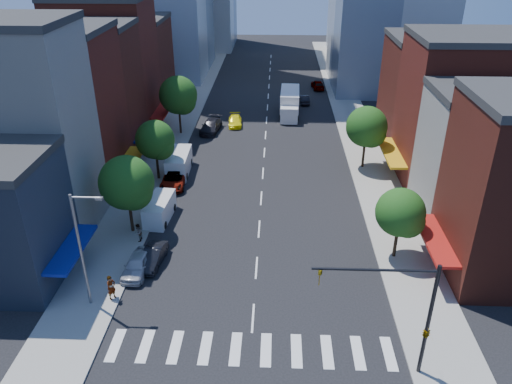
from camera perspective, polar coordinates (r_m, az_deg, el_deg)
ground at (r=36.53m, az=-0.35°, el=-14.21°), size 220.00×220.00×0.00m
sidewalk_left at (r=72.78m, az=-8.80°, el=7.78°), size 5.00×120.00×0.15m
sidewalk_right at (r=72.31m, az=11.22°, el=7.45°), size 5.00×120.00×0.15m
crosswalk at (r=34.35m, az=-0.60°, el=-17.54°), size 19.00×3.00×0.01m
bldg_left_1 at (r=47.66m, az=-25.89°, el=5.98°), size 12.00×8.00×18.00m
bldg_left_2 at (r=55.15m, az=-21.88°, el=8.36°), size 12.00×9.00×16.00m
bldg_left_3 at (r=62.78m, az=-18.89°, el=10.56°), size 12.00×8.00×15.00m
bldg_left_4 at (r=70.26m, az=-16.69°, el=13.44°), size 12.00×9.00×17.00m
bldg_left_5 at (r=79.52m, az=-14.42°, el=13.79°), size 12.00×10.00×13.00m
bldg_right_1 at (r=50.03m, az=25.36°, el=3.31°), size 12.00×8.00×12.00m
bldg_right_2 at (r=57.37m, az=22.56°, el=8.40°), size 12.00×10.00×15.00m
bldg_right_3 at (r=66.70m, az=19.77°, el=10.47°), size 12.00×10.00×13.00m
traffic_signal at (r=31.57m, az=18.12°, el=-13.85°), size 7.24×2.24×8.00m
streetlight at (r=36.50m, az=-19.24°, el=-5.66°), size 2.25×0.25×9.00m
tree_left_near at (r=44.66m, az=-14.39°, el=0.80°), size 4.80×4.80×7.30m
tree_left_mid at (r=54.47m, az=-11.32°, el=5.70°), size 4.20×4.20×6.65m
tree_left_far at (r=67.17m, az=-8.76°, el=10.72°), size 5.00×5.00×7.75m
tree_right_near at (r=41.78m, az=16.36°, el=-2.49°), size 4.00×4.00×6.20m
tree_right_far at (r=57.51m, az=12.66°, el=7.11°), size 4.60×4.60×7.20m
parked_car_front at (r=41.37m, az=-13.41°, el=-8.07°), size 2.02×4.49×1.50m
parked_car_second at (r=42.12m, az=-11.71°, el=-7.24°), size 1.85×4.31×1.38m
parked_car_third at (r=54.30m, az=-9.38°, el=1.43°), size 2.73×5.46×1.48m
parked_car_rear at (r=69.06m, az=-5.16°, el=7.54°), size 2.96×5.74×1.59m
cargo_van_near at (r=48.01m, az=-11.00°, el=-2.02°), size 2.29×5.03×2.09m
cargo_van_far at (r=56.96m, az=-8.81°, el=3.26°), size 2.40×5.68×2.40m
taxi at (r=71.16m, az=-2.41°, el=8.11°), size 2.14×4.56×1.29m
traffic_car_oncoming at (r=81.23m, az=5.52°, el=10.52°), size 1.67×4.12×1.33m
traffic_car_far at (r=89.35m, az=7.06°, el=12.08°), size 2.25×4.61×1.51m
box_truck at (r=75.32m, az=3.87°, el=10.03°), size 3.02×9.02×3.60m
pedestrian_near at (r=38.84m, az=-16.21°, el=-10.43°), size 0.79×0.86×1.96m
pedestrian_far at (r=44.95m, az=-13.31°, el=-4.56°), size 0.65×0.83×1.68m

